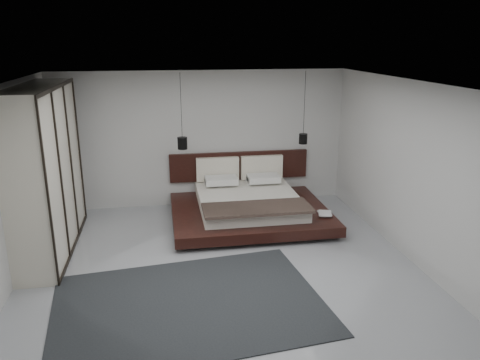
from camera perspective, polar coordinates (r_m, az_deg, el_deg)
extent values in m
plane|color=#93969B|center=(7.39, -2.23, -10.50)|extent=(6.00, 6.00, 0.00)
plane|color=white|center=(6.60, -2.51, 11.66)|extent=(6.00, 6.00, 0.00)
plane|color=#B7B7B5|center=(9.76, -4.65, 4.99)|extent=(6.00, 0.00, 6.00)
plane|color=#B7B7B5|center=(4.13, 3.14, -12.08)|extent=(6.00, 0.00, 6.00)
plane|color=#B7B7B5|center=(7.15, -26.94, -1.23)|extent=(0.00, 6.00, 6.00)
plane|color=#B7B7B5|center=(7.82, 20.01, 1.02)|extent=(0.00, 6.00, 6.00)
cube|color=black|center=(9.45, -22.44, 2.75)|extent=(0.05, 0.90, 2.60)
cube|color=black|center=(9.06, 1.18, -4.87)|extent=(2.31, 1.89, 0.08)
cube|color=black|center=(9.01, 1.18, -4.07)|extent=(2.95, 2.42, 0.19)
cube|color=silver|center=(9.07, 1.03, -2.52)|extent=(1.89, 2.10, 0.23)
cube|color=black|center=(8.26, 2.09, -3.45)|extent=(1.91, 0.74, 0.05)
cube|color=silver|center=(9.71, -2.42, -0.12)|extent=(0.65, 0.42, 0.13)
cube|color=silver|center=(9.85, 2.69, 0.13)|extent=(0.65, 0.42, 0.13)
cube|color=silver|center=(9.55, -2.31, -0.03)|extent=(0.65, 0.42, 0.13)
cube|color=silver|center=(9.70, 2.88, 0.22)|extent=(0.65, 0.42, 0.13)
cube|color=black|center=(9.95, -0.10, 1.76)|extent=(2.95, 0.08, 0.60)
cube|color=silver|center=(9.81, -2.74, 1.33)|extent=(0.89, 0.10, 0.50)
cube|color=silver|center=(9.96, 2.67, 1.58)|extent=(0.89, 0.10, 0.50)
imported|color=#99724C|center=(8.80, 9.62, -4.08)|extent=(0.22, 0.29, 0.03)
imported|color=#99724C|center=(8.76, 9.56, -4.01)|extent=(0.32, 0.37, 0.02)
cylinder|color=black|center=(8.99, -7.20, 9.01)|extent=(0.01, 0.01, 1.22)
cylinder|color=black|center=(9.11, -7.04, 4.48)|extent=(0.19, 0.19, 0.23)
cylinder|color=#FFE0B2|center=(9.14, -7.01, 3.86)|extent=(0.14, 0.14, 0.01)
cylinder|color=black|center=(9.41, 7.87, 9.29)|extent=(0.01, 0.01, 1.23)
cylinder|color=black|center=(9.53, 7.70, 5.01)|extent=(0.17, 0.17, 0.21)
cylinder|color=#FFE0B2|center=(9.55, 7.68, 4.49)|extent=(0.13, 0.13, 0.01)
cube|color=beige|center=(8.16, -22.64, 1.06)|extent=(0.63, 2.71, 2.71)
cube|color=black|center=(7.86, -21.39, 10.53)|extent=(0.03, 2.71, 0.06)
cube|color=black|center=(8.52, -19.49, -7.44)|extent=(0.03, 2.71, 0.06)
cube|color=black|center=(6.82, -22.35, -1.86)|extent=(0.03, 0.05, 2.71)
cube|color=black|center=(7.66, -20.98, 0.28)|extent=(0.03, 0.05, 2.71)
cube|color=black|center=(8.52, -19.88, 1.99)|extent=(0.03, 0.05, 2.71)
cube|color=black|center=(9.39, -18.98, 3.38)|extent=(0.03, 0.05, 2.71)
cube|color=black|center=(6.47, -6.22, -14.83)|extent=(3.77, 2.88, 0.02)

